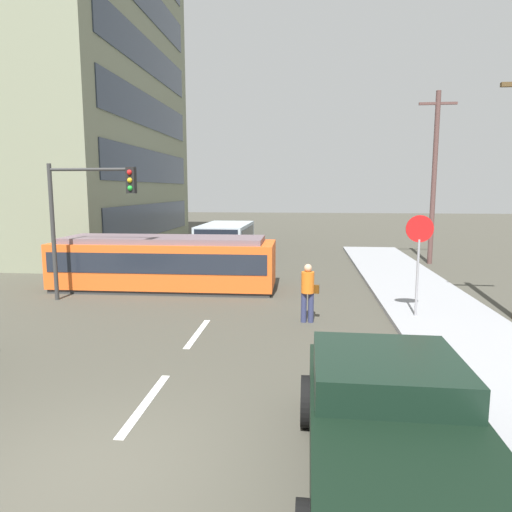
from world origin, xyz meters
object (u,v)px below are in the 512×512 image
at_px(pedestrian_crossing, 308,290).
at_px(pickup_truck_parked, 392,429).
at_px(streetcar_tram, 165,262).
at_px(stop_sign, 419,245).
at_px(utility_pole_mid, 434,176).
at_px(traffic_light_mast, 87,204).
at_px(city_bus, 226,238).

relative_size(pedestrian_crossing, pickup_truck_parked, 0.33).
distance_m(streetcar_tram, stop_sign, 9.17).
xyz_separation_m(streetcar_tram, pickup_truck_parked, (6.32, -11.19, -0.23)).
bearing_deg(streetcar_tram, utility_pole_mid, 31.95).
relative_size(pickup_truck_parked, traffic_light_mast, 1.10).
bearing_deg(pedestrian_crossing, traffic_light_mast, 165.98).
distance_m(city_bus, pickup_truck_parked, 20.76).
height_order(stop_sign, utility_pole_mid, utility_pole_mid).
height_order(pickup_truck_parked, stop_sign, stop_sign).
height_order(city_bus, stop_sign, stop_sign).
bearing_deg(city_bus, stop_sign, -58.15).
bearing_deg(pickup_truck_parked, pedestrian_crossing, 97.71).
distance_m(pickup_truck_parked, stop_sign, 8.17).
bearing_deg(city_bus, pedestrian_crossing, -70.49).
distance_m(streetcar_tram, pickup_truck_parked, 12.86).
bearing_deg(utility_pole_mid, streetcar_tram, -148.05).
height_order(pickup_truck_parked, traffic_light_mast, traffic_light_mast).
bearing_deg(traffic_light_mast, city_bus, 75.94).
bearing_deg(traffic_light_mast, stop_sign, -7.16).
height_order(streetcar_tram, pedestrian_crossing, streetcar_tram).
bearing_deg(streetcar_tram, traffic_light_mast, -132.18).
bearing_deg(streetcar_tram, stop_sign, -22.09).
relative_size(city_bus, pickup_truck_parked, 1.11).
relative_size(streetcar_tram, city_bus, 1.48).
distance_m(stop_sign, utility_pole_mid, 11.31).
bearing_deg(pedestrian_crossing, stop_sign, 9.42).
relative_size(streetcar_tram, pedestrian_crossing, 4.95).
height_order(pedestrian_crossing, utility_pole_mid, utility_pole_mid).
distance_m(pedestrian_crossing, pickup_truck_parked, 7.33).
relative_size(city_bus, stop_sign, 1.94).
relative_size(stop_sign, traffic_light_mast, 0.63).
height_order(city_bus, pedestrian_crossing, city_bus).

